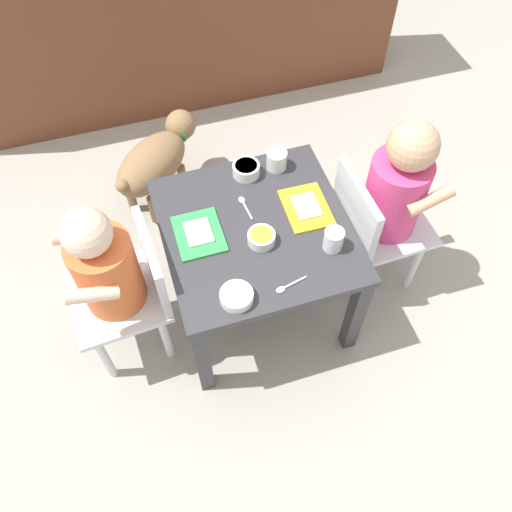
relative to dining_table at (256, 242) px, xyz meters
name	(u,v)px	position (x,y,z in m)	size (l,w,h in m)	color
ground_plane	(256,299)	(0.00, 0.00, -0.36)	(7.00, 7.00, 0.00)	#9E998E
kitchen_cabinet_back	(169,3)	(0.00, 1.24, 0.10)	(2.03, 0.32, 0.91)	brown
dining_table	(256,242)	(0.00, 0.00, 0.00)	(0.56, 0.58, 0.43)	#333338
seated_child_left	(110,271)	(-0.44, -0.03, 0.07)	(0.30, 0.30, 0.68)	silver
seated_child_right	(393,193)	(0.44, -0.01, 0.09)	(0.29, 0.29, 0.72)	silver
dog	(156,159)	(-0.22, 0.60, -0.15)	(0.41, 0.38, 0.31)	olive
food_tray_left	(199,234)	(-0.17, 0.03, 0.08)	(0.14, 0.17, 0.02)	green
food_tray_right	(306,207)	(0.17, 0.03, 0.08)	(0.14, 0.18, 0.02)	gold
water_cup_left	(277,161)	(0.14, 0.22, 0.10)	(0.07, 0.07, 0.06)	white
water_cup_right	(333,240)	(0.19, -0.13, 0.10)	(0.06, 0.06, 0.07)	white
veggie_bowl_near	(237,296)	(-0.12, -0.22, 0.09)	(0.09, 0.09, 0.03)	white
veggie_bowl_far	(261,238)	(0.00, -0.05, 0.09)	(0.08, 0.08, 0.03)	white
cereal_bowl_left_side	(246,169)	(0.04, 0.22, 0.09)	(0.09, 0.09, 0.04)	white
spoon_by_left_tray	(245,205)	(-0.01, 0.09, 0.08)	(0.02, 0.10, 0.01)	silver
spoon_by_right_tray	(288,286)	(0.02, -0.22, 0.08)	(0.10, 0.04, 0.01)	silver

